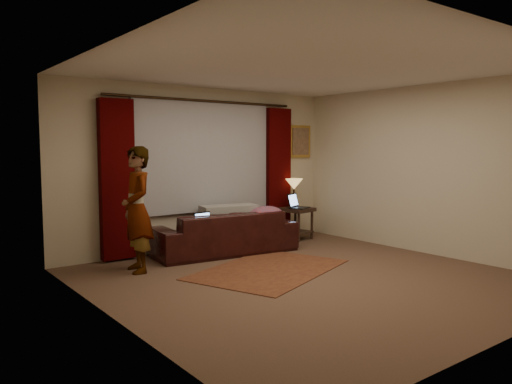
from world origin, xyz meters
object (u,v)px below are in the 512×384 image
(sofa, at_px, (224,224))
(tiffany_lamp, at_px, (294,193))
(laptop_sofa, at_px, (208,221))
(end_table, at_px, (297,223))
(person, at_px, (137,210))
(laptop_table, at_px, (300,201))

(sofa, xyz_separation_m, tiffany_lamp, (1.73, 0.33, 0.37))
(laptop_sofa, bearing_deg, sofa, 13.67)
(laptop_sofa, distance_m, end_table, 2.14)
(tiffany_lamp, bearing_deg, sofa, -169.36)
(laptop_sofa, bearing_deg, person, 177.72)
(sofa, xyz_separation_m, laptop_sofa, (-0.40, -0.16, 0.11))
(laptop_sofa, bearing_deg, laptop_table, -1.03)
(sofa, distance_m, laptop_table, 1.69)
(tiffany_lamp, bearing_deg, laptop_table, -106.38)
(end_table, xyz_separation_m, person, (-3.24, -0.47, 0.55))
(sofa, relative_size, person, 1.35)
(person, bearing_deg, end_table, 105.20)
(sofa, distance_m, laptop_sofa, 0.44)
(end_table, bearing_deg, person, -171.82)
(person, bearing_deg, sofa, 107.06)
(sofa, xyz_separation_m, laptop_table, (1.67, 0.10, 0.25))
(laptop_sofa, relative_size, tiffany_lamp, 0.66)
(laptop_sofa, bearing_deg, end_table, 1.46)
(tiffany_lamp, bearing_deg, laptop_sofa, -167.21)
(sofa, bearing_deg, person, 16.60)
(sofa, relative_size, laptop_sofa, 6.69)
(person, bearing_deg, laptop_table, 103.59)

